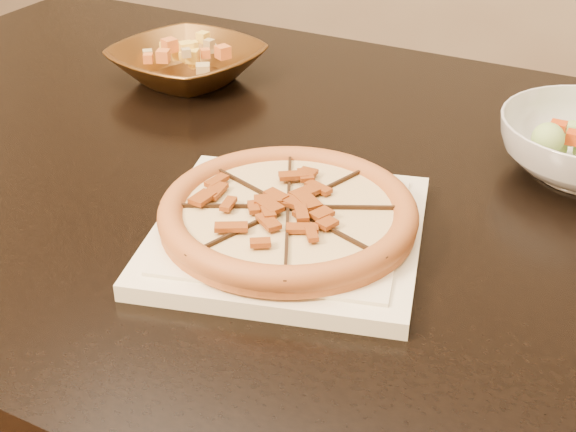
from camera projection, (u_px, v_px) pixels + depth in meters
name	position (u px, v px, depth m)	size (l,w,h in m)	color
dining_table	(268.00, 228.00, 1.03)	(1.45, 0.95, 0.75)	black
plate	(288.00, 232.00, 0.82)	(0.33, 0.33, 0.02)	beige
pizza	(288.00, 213.00, 0.81)	(0.26, 0.26, 0.03)	#B85220
bronze_bowl	(187.00, 64.00, 1.19)	(0.21, 0.21, 0.05)	brown
mixed_dish	(185.00, 38.00, 1.17)	(0.11, 0.11, 0.03)	tan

